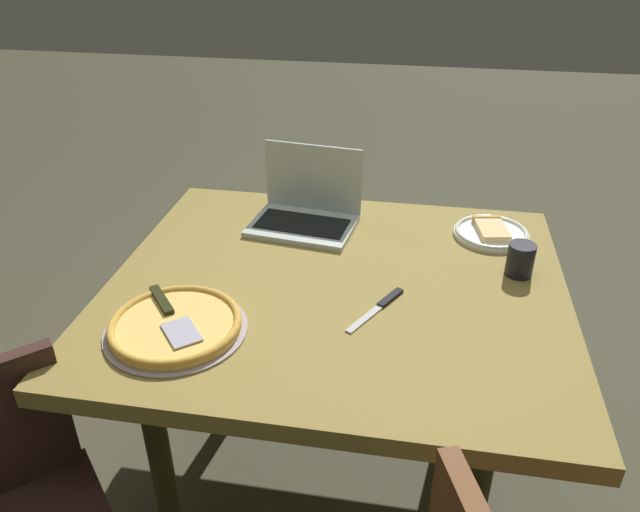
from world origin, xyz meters
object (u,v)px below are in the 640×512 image
Objects in this scene: dining_table at (336,306)px; pizza_plate at (491,232)px; pizza_tray at (175,325)px; drink_cup at (520,259)px; laptop at (306,209)px; table_knife at (381,306)px.

pizza_plate is at bearing -141.22° from dining_table.
drink_cup reaches higher than pizza_tray.
drink_cup is at bearing 162.38° from laptop.
pizza_plate is 0.54m from table_knife.
table_knife is at bearing 55.52° from pizza_plate.
pizza_plate is at bearing -124.48° from table_knife.
pizza_plate is (-0.43, -0.35, 0.09)m from dining_table.
laptop is 1.01× the size of pizza_tray.
pizza_tray is at bearing 38.72° from pizza_plate.
pizza_plate reaches higher than pizza_tray.
laptop reaches higher than dining_table.
drink_cup reaches higher than dining_table.
dining_table is 3.54× the size of laptop.
laptop is at bearing -17.62° from drink_cup.
drink_cup reaches higher than table_knife.
dining_table is at bearing -35.99° from table_knife.
laptop reaches higher than drink_cup.
pizza_plate is at bearing -178.56° from laptop.
pizza_tray reaches higher than dining_table.
pizza_tray is at bearing 71.75° from laptop.
pizza_tray is (0.20, 0.62, -0.03)m from laptop.
table_knife is at bearing -158.77° from pizza_tray.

